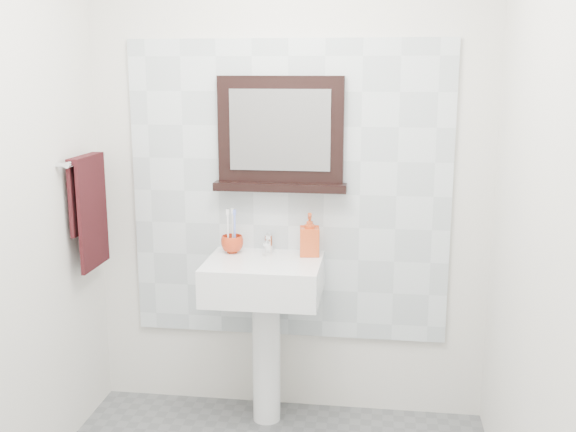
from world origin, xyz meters
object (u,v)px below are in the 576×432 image
object	(u,v)px
hand_towel	(89,203)
pedestal_sink	(264,296)
toothbrush_cup	(232,244)
soap_dispenser	(310,235)
framed_mirror	(281,137)

from	to	relation	value
hand_towel	pedestal_sink	bearing A→B (deg)	2.26
pedestal_sink	toothbrush_cup	bearing A→B (deg)	148.80
toothbrush_cup	soap_dispenser	size ratio (longest dim) A/B	0.53
framed_mirror	pedestal_sink	bearing A→B (deg)	-106.26
pedestal_sink	hand_towel	world-z (taller)	hand_towel
toothbrush_cup	framed_mirror	size ratio (longest dim) A/B	0.17
soap_dispenser	toothbrush_cup	bearing A→B (deg)	173.22
pedestal_sink	toothbrush_cup	size ratio (longest dim) A/B	8.69
framed_mirror	hand_towel	xyz separation A→B (m)	(-0.91, -0.22, -0.31)
pedestal_sink	framed_mirror	xyz separation A→B (m)	(0.05, 0.19, 0.76)
framed_mirror	hand_towel	distance (m)	0.98
pedestal_sink	hand_towel	distance (m)	0.96
toothbrush_cup	soap_dispenser	xyz separation A→B (m)	(0.39, 0.00, 0.06)
toothbrush_cup	hand_towel	xyz separation A→B (m)	(-0.67, -0.14, 0.22)
pedestal_sink	soap_dispenser	size ratio (longest dim) A/B	4.58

